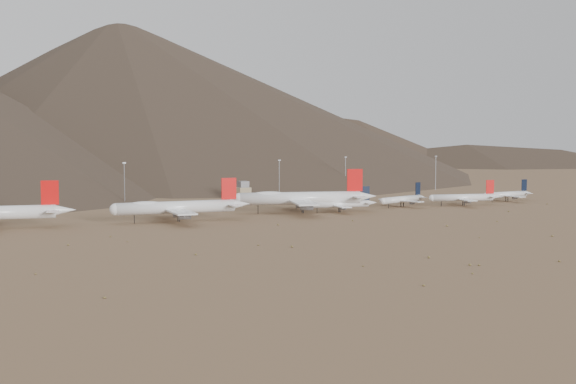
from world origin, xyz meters
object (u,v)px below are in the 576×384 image
widebody_centre (177,207)px  narrowbody_b (403,199)px  control_tower (243,191)px  widebody_east (301,198)px  narrowbody_a (340,204)px

widebody_centre → narrowbody_b: widebody_centre is taller
narrowbody_b → control_tower: narrowbody_b is taller
widebody_centre → widebody_east: bearing=12.4°
widebody_east → narrowbody_b: size_ratio=1.89×
widebody_east → narrowbody_b: bearing=19.8°
narrowbody_a → control_tower: bearing=109.1°
widebody_east → control_tower: size_ratio=6.36×
widebody_centre → narrowbody_a: bearing=7.1°
widebody_east → control_tower: 89.78m
narrowbody_b → control_tower: 107.01m
widebody_east → control_tower: bearing=103.1°
widebody_centre → widebody_east: widebody_east is taller
narrowbody_a → control_tower: 97.08m
widebody_centre → control_tower: size_ratio=5.87×
narrowbody_a → narrowbody_b: 49.64m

